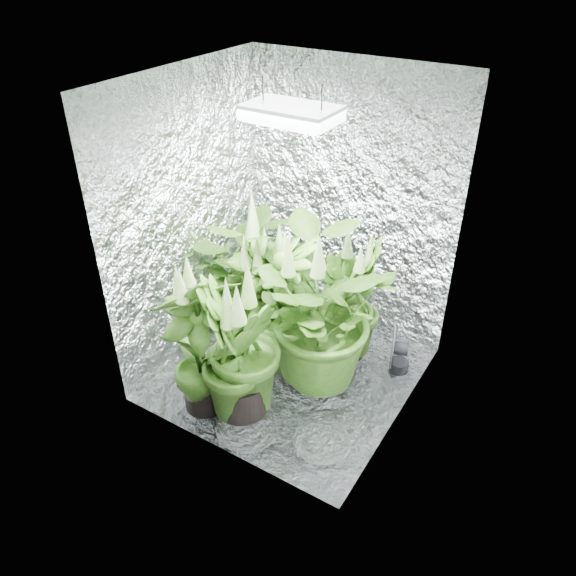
{
  "coord_description": "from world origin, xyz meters",
  "views": [
    {
      "loc": [
        1.56,
        -2.56,
        2.67
      ],
      "look_at": [
        -0.02,
        0.0,
        0.71
      ],
      "focal_mm": 35.0,
      "sensor_mm": 36.0,
      "label": 1
    }
  ],
  "objects_px": {
    "plant_d": "(302,300)",
    "plant_f": "(199,343)",
    "plant_a": "(245,270)",
    "plant_e": "(314,315)",
    "plant_h": "(288,305)",
    "plant_b": "(262,298)",
    "plant_c": "(350,302)",
    "plant_g": "(239,353)",
    "circulation_fan": "(396,353)",
    "grow_lamp": "(291,114)"
  },
  "relations": [
    {
      "from": "grow_lamp",
      "to": "plant_g",
      "type": "xyz_separation_m",
      "value": [
        -0.06,
        -0.49,
        -1.32
      ]
    },
    {
      "from": "plant_a",
      "to": "circulation_fan",
      "type": "height_order",
      "value": "plant_a"
    },
    {
      "from": "plant_b",
      "to": "plant_d",
      "type": "bearing_deg",
      "value": 41.09
    },
    {
      "from": "plant_f",
      "to": "plant_g",
      "type": "height_order",
      "value": "plant_f"
    },
    {
      "from": "plant_f",
      "to": "plant_h",
      "type": "xyz_separation_m",
      "value": [
        0.23,
        0.65,
        -0.02
      ]
    },
    {
      "from": "plant_d",
      "to": "plant_g",
      "type": "height_order",
      "value": "plant_g"
    },
    {
      "from": "plant_h",
      "to": "plant_a",
      "type": "bearing_deg",
      "value": 159.21
    },
    {
      "from": "plant_c",
      "to": "plant_d",
      "type": "height_order",
      "value": "plant_c"
    },
    {
      "from": "plant_h",
      "to": "circulation_fan",
      "type": "distance_m",
      "value": 0.84
    },
    {
      "from": "plant_f",
      "to": "circulation_fan",
      "type": "height_order",
      "value": "plant_f"
    },
    {
      "from": "plant_a",
      "to": "plant_f",
      "type": "relative_size",
      "value": 1.0
    },
    {
      "from": "circulation_fan",
      "to": "plant_c",
      "type": "bearing_deg",
      "value": 164.93
    },
    {
      "from": "grow_lamp",
      "to": "plant_e",
      "type": "bearing_deg",
      "value": 7.99
    },
    {
      "from": "plant_b",
      "to": "plant_c",
      "type": "height_order",
      "value": "plant_c"
    },
    {
      "from": "plant_b",
      "to": "plant_g",
      "type": "xyz_separation_m",
      "value": [
        0.27,
        -0.64,
        0.06
      ]
    },
    {
      "from": "plant_d",
      "to": "plant_f",
      "type": "relative_size",
      "value": 0.79
    },
    {
      "from": "plant_e",
      "to": "circulation_fan",
      "type": "distance_m",
      "value": 0.72
    },
    {
      "from": "plant_a",
      "to": "plant_b",
      "type": "distance_m",
      "value": 0.29
    },
    {
      "from": "plant_a",
      "to": "plant_f",
      "type": "distance_m",
      "value": 0.88
    },
    {
      "from": "plant_b",
      "to": "plant_h",
      "type": "xyz_separation_m",
      "value": [
        0.25,
        -0.05,
        0.05
      ]
    },
    {
      "from": "plant_c",
      "to": "circulation_fan",
      "type": "height_order",
      "value": "plant_c"
    },
    {
      "from": "plant_f",
      "to": "plant_e",
      "type": "bearing_deg",
      "value": 50.36
    },
    {
      "from": "grow_lamp",
      "to": "plant_d",
      "type": "relative_size",
      "value": 0.57
    },
    {
      "from": "plant_b",
      "to": "plant_f",
      "type": "height_order",
      "value": "plant_f"
    },
    {
      "from": "plant_a",
      "to": "plant_h",
      "type": "distance_m",
      "value": 0.52
    },
    {
      "from": "plant_d",
      "to": "plant_f",
      "type": "distance_m",
      "value": 0.92
    },
    {
      "from": "plant_a",
      "to": "plant_b",
      "type": "bearing_deg",
      "value": -30.19
    },
    {
      "from": "plant_b",
      "to": "plant_f",
      "type": "bearing_deg",
      "value": -88.88
    },
    {
      "from": "plant_e",
      "to": "plant_f",
      "type": "distance_m",
      "value": 0.75
    },
    {
      "from": "plant_a",
      "to": "plant_e",
      "type": "bearing_deg",
      "value": -19.53
    },
    {
      "from": "plant_h",
      "to": "plant_e",
      "type": "bearing_deg",
      "value": -17.0
    },
    {
      "from": "grow_lamp",
      "to": "plant_d",
      "type": "height_order",
      "value": "grow_lamp"
    },
    {
      "from": "plant_b",
      "to": "plant_h",
      "type": "height_order",
      "value": "plant_h"
    },
    {
      "from": "grow_lamp",
      "to": "plant_d",
      "type": "xyz_separation_m",
      "value": [
        -0.11,
        0.33,
        -1.43
      ]
    },
    {
      "from": "grow_lamp",
      "to": "plant_e",
      "type": "height_order",
      "value": "grow_lamp"
    },
    {
      "from": "grow_lamp",
      "to": "plant_e",
      "type": "xyz_separation_m",
      "value": [
        0.16,
        0.02,
        -1.27
      ]
    },
    {
      "from": "plant_a",
      "to": "plant_b",
      "type": "xyz_separation_m",
      "value": [
        0.24,
        -0.14,
        -0.08
      ]
    },
    {
      "from": "plant_c",
      "to": "plant_e",
      "type": "bearing_deg",
      "value": -100.04
    },
    {
      "from": "plant_a",
      "to": "plant_f",
      "type": "height_order",
      "value": "same"
    },
    {
      "from": "circulation_fan",
      "to": "plant_f",
      "type": "bearing_deg",
      "value": -150.7
    },
    {
      "from": "plant_e",
      "to": "plant_f",
      "type": "bearing_deg",
      "value": -129.64
    },
    {
      "from": "plant_h",
      "to": "circulation_fan",
      "type": "height_order",
      "value": "plant_h"
    },
    {
      "from": "plant_e",
      "to": "circulation_fan",
      "type": "height_order",
      "value": "plant_e"
    },
    {
      "from": "circulation_fan",
      "to": "plant_a",
      "type": "bearing_deg",
      "value": 169.55
    },
    {
      "from": "plant_e",
      "to": "circulation_fan",
      "type": "xyz_separation_m",
      "value": [
        0.44,
        0.4,
        -0.41
      ]
    },
    {
      "from": "plant_a",
      "to": "plant_g",
      "type": "relative_size",
      "value": 1.0
    },
    {
      "from": "plant_d",
      "to": "plant_f",
      "type": "height_order",
      "value": "plant_f"
    },
    {
      "from": "plant_c",
      "to": "plant_h",
      "type": "xyz_separation_m",
      "value": [
        -0.32,
        -0.31,
        0.04
      ]
    },
    {
      "from": "plant_c",
      "to": "circulation_fan",
      "type": "bearing_deg",
      "value": 2.43
    },
    {
      "from": "plant_f",
      "to": "plant_a",
      "type": "bearing_deg",
      "value": 106.66
    }
  ]
}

